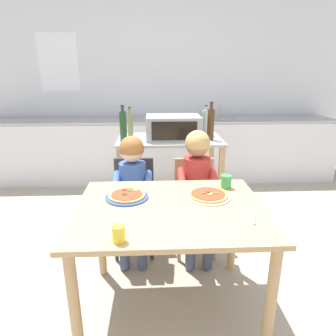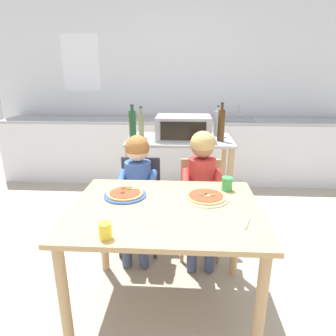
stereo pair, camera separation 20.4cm
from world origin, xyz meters
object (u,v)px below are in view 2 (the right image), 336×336
bottle_brown_beer (221,125)px  pizza_plate_blue_rimmed (125,194)px  dining_chair_right (200,200)px  drinking_cup_yellow (105,231)px  child_in_red_shirt (202,181)px  dining_chair_left (140,197)px  pizza_plate_white (206,197)px  drinking_cup_green (227,184)px  serving_spoon (247,223)px  bottle_tall_green_wine (217,123)px  bottle_squat_spirits (141,125)px  child_in_blue_striped_shirt (137,181)px  dining_table (165,223)px  bottle_clear_vinegar (133,126)px  kitchen_island_cart (180,167)px  toaster_oven (183,128)px

bottle_brown_beer → pizza_plate_blue_rimmed: size_ratio=1.30×
dining_chair_right → drinking_cup_yellow: bearing=-115.5°
child_in_red_shirt → pizza_plate_blue_rimmed: 0.71m
dining_chair_left → pizza_plate_white: 0.87m
bottle_brown_beer → drinking_cup_green: (-0.05, -0.89, -0.25)m
serving_spoon → bottle_tall_green_wine: bearing=90.6°
bottle_tall_green_wine → bottle_squat_spirits: (-0.77, -0.10, -0.01)m
dining_chair_left → drinking_cup_green: (0.68, -0.47, 0.32)m
child_in_red_shirt → child_in_blue_striped_shirt: bearing=177.4°
child_in_red_shirt → pizza_plate_blue_rimmed: child_in_red_shirt is taller
bottle_brown_beer → dining_chair_right: bearing=-113.6°
dining_table → child_in_blue_striped_shirt: bearing=113.3°
bottle_brown_beer → child_in_blue_striped_shirt: 0.99m
bottle_clear_vinegar → dining_chair_left: (0.10, -0.32, -0.58)m
kitchen_island_cart → bottle_clear_vinegar: bottle_clear_vinegar is taller
dining_chair_left → drinking_cup_green: drinking_cup_green is taller
child_in_blue_striped_shirt → drinking_cup_yellow: child_in_blue_striped_shirt is taller
toaster_oven → dining_chair_left: (-0.37, -0.49, -0.53)m
bottle_brown_beer → pizza_plate_white: bearing=-100.7°
child_in_blue_striped_shirt → pizza_plate_white: child_in_blue_striped_shirt is taller
pizza_plate_white → child_in_blue_striped_shirt: bearing=136.3°
toaster_oven → bottle_brown_beer: (0.36, -0.07, 0.04)m
kitchen_island_cart → child_in_red_shirt: size_ratio=0.96×
kitchen_island_cart → bottle_brown_beer: size_ratio=2.85×
bottle_brown_beer → dining_table: bearing=-110.9°
bottle_clear_vinegar → bottle_brown_beer: bottle_brown_beer is taller
pizza_plate_white → bottle_brown_beer: bearing=79.3°
bottle_clear_vinegar → dining_chair_left: size_ratio=0.43×
bottle_brown_beer → dining_chair_right: size_ratio=0.45×
kitchen_island_cart → drinking_cup_green: 1.05m
drinking_cup_yellow → serving_spoon: 0.75m
bottle_clear_vinegar → bottle_brown_beer: size_ratio=0.97×
kitchen_island_cart → dining_table: (-0.06, -1.26, 0.05)m
kitchen_island_cart → child_in_blue_striped_shirt: size_ratio=1.00×
bottle_clear_vinegar → drinking_cup_yellow: 1.47m
dining_chair_left → child_in_red_shirt: bearing=-15.0°
toaster_oven → bottle_tall_green_wine: bearing=25.4°
pizza_plate_white → drinking_cup_green: size_ratio=3.12×
dining_chair_right → serving_spoon: size_ratio=5.79×
bottle_squat_spirits → dining_chair_right: (0.58, -0.58, -0.54)m
pizza_plate_white → drinking_cup_yellow: drinking_cup_yellow is taller
pizza_plate_white → drinking_cup_green: (0.15, 0.16, 0.03)m
dining_table → drinking_cup_green: 0.52m
pizza_plate_blue_rimmed → kitchen_island_cart: bearing=73.2°
child_in_red_shirt → pizza_plate_blue_rimmed: bearing=-138.6°
dining_table → dining_chair_left: (-0.27, 0.76, -0.17)m
bottle_clear_vinegar → child_in_red_shirt: (0.63, -0.46, -0.36)m
toaster_oven → child_in_red_shirt: size_ratio=0.49×
bottle_tall_green_wine → drinking_cup_green: bottle_tall_green_wine is taller
drinking_cup_yellow → drinking_cup_green: drinking_cup_green is taller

